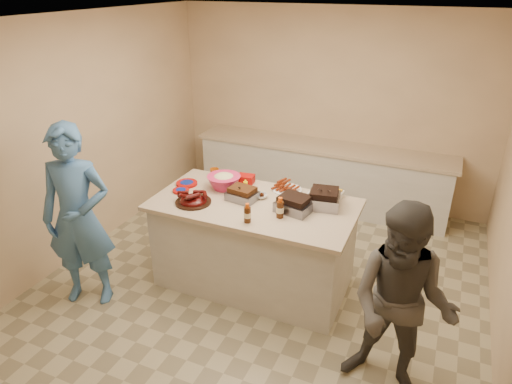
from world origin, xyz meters
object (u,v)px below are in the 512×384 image
at_px(roasting_pan, 324,206).
at_px(bbq_bottle_b, 280,217).
at_px(mustard_bottle, 246,190).
at_px(plastic_cup, 215,177).
at_px(coleslaw_bowl, 224,188).
at_px(rib_platter, 193,203).
at_px(bbq_bottle_a, 247,222).
at_px(island, 254,282).
at_px(guest_blue, 93,296).

height_order(roasting_pan, bbq_bottle_b, bbq_bottle_b).
distance_m(roasting_pan, mustard_bottle, 0.87).
bearing_deg(plastic_cup, coleslaw_bowl, -44.27).
height_order(rib_platter, bbq_bottle_a, bbq_bottle_a).
distance_m(roasting_pan, bbq_bottle_a, 0.81).
relative_size(roasting_pan, mustard_bottle, 2.32).
height_order(coleslaw_bowl, bbq_bottle_a, coleslaw_bowl).
relative_size(rib_platter, plastic_cup, 3.47).
distance_m(island, guest_blue, 1.70).
height_order(island, rib_platter, rib_platter).
bearing_deg(rib_platter, bbq_bottle_a, -12.08).
height_order(roasting_pan, plastic_cup, roasting_pan).
bearing_deg(bbq_bottle_b, coleslaw_bowl, 154.78).
relative_size(roasting_pan, coleslaw_bowl, 0.85).
distance_m(rib_platter, roasting_pan, 1.30).
bearing_deg(mustard_bottle, rib_platter, -126.30).
distance_m(plastic_cup, guest_blue, 1.81).
bearing_deg(plastic_cup, guest_blue, -120.13).
relative_size(rib_platter, bbq_bottle_b, 1.77).
distance_m(roasting_pan, bbq_bottle_b, 0.50).
bearing_deg(plastic_cup, mustard_bottle, -21.62).
relative_size(mustard_bottle, plastic_cup, 1.25).
bearing_deg(plastic_cup, island, -32.23).
bearing_deg(coleslaw_bowl, guest_blue, -132.88).
bearing_deg(guest_blue, plastic_cup, 38.91).
height_order(rib_platter, mustard_bottle, rib_platter).
distance_m(island, coleslaw_bowl, 1.08).
bearing_deg(roasting_pan, rib_platter, -169.24).
bearing_deg(mustard_bottle, roasting_pan, -1.88).
distance_m(island, rib_platter, 1.14).
xyz_separation_m(island, bbq_bottle_a, (0.10, -0.38, 0.97)).
xyz_separation_m(bbq_bottle_a, plastic_cup, (-0.78, 0.81, 0.00)).
height_order(island, bbq_bottle_b, bbq_bottle_b).
height_order(coleslaw_bowl, mustard_bottle, coleslaw_bowl).
bearing_deg(mustard_bottle, bbq_bottle_a, -63.57).
xyz_separation_m(island, plastic_cup, (-0.68, 0.43, 0.97)).
bearing_deg(bbq_bottle_b, bbq_bottle_a, -139.31).
xyz_separation_m(island, mustard_bottle, (-0.21, 0.24, 0.97)).
bearing_deg(roasting_pan, bbq_bottle_b, -138.72).
relative_size(roasting_pan, guest_blue, 0.16).
distance_m(island, roasting_pan, 1.19).
xyz_separation_m(island, rib_platter, (-0.56, -0.24, 0.97)).
distance_m(bbq_bottle_b, guest_blue, 2.16).
distance_m(bbq_bottle_a, guest_blue, 1.90).
xyz_separation_m(roasting_pan, mustard_bottle, (-0.87, 0.03, 0.00)).
xyz_separation_m(coleslaw_bowl, plastic_cup, (-0.24, 0.24, 0.00)).
bearing_deg(bbq_bottle_a, guest_blue, -161.63).
relative_size(coleslaw_bowl, plastic_cup, 3.44).
bearing_deg(rib_platter, guest_blue, -143.50).
bearing_deg(roasting_pan, bbq_bottle_a, -142.68).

